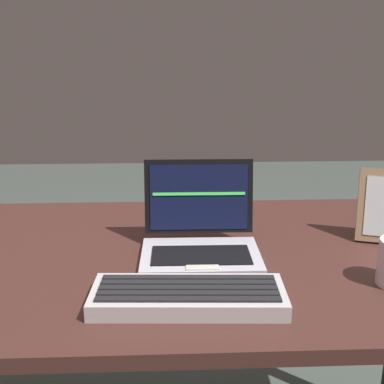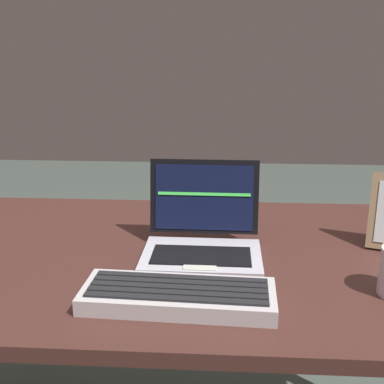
% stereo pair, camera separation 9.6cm
% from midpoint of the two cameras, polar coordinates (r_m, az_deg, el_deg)
% --- Properties ---
extents(desk, '(1.53, 0.73, 0.74)m').
position_cam_midpoint_polar(desk, '(1.10, -5.78, -11.49)').
color(desk, '#3F221D').
rests_on(desk, ground).
extents(laptop_front, '(0.25, 0.20, 0.19)m').
position_cam_midpoint_polar(laptop_front, '(1.04, -1.68, -5.38)').
color(laptop_front, '#B6B3C0').
rests_on(laptop_front, desk).
extents(external_keyboard, '(0.34, 0.14, 0.03)m').
position_cam_midpoint_polar(external_keyboard, '(0.86, -3.71, -12.21)').
color(external_keyboard, '#B9B4B6').
rests_on(external_keyboard, desk).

